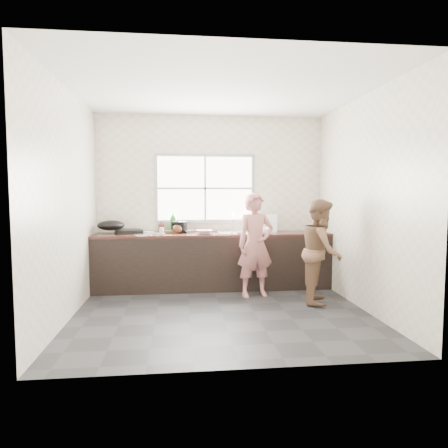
{
  "coord_description": "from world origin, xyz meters",
  "views": [
    {
      "loc": [
        -0.51,
        -4.81,
        1.49
      ],
      "look_at": [
        0.1,
        0.65,
        1.05
      ],
      "focal_mm": 32.0,
      "sensor_mm": 36.0,
      "label": 1
    }
  ],
  "objects": [
    {
      "name": "bottle_brown_short",
      "position": [
        -0.54,
        1.31,
        0.95
      ],
      "size": [
        0.18,
        0.18,
        0.18
      ],
      "primitive_type": "imported",
      "rotation": [
        0.0,
        0.0,
        -0.43
      ],
      "color": "#522B14",
      "rests_on": "countertop"
    },
    {
      "name": "wall_front",
      "position": [
        0.0,
        -1.6,
        1.35
      ],
      "size": [
        3.6,
        0.01,
        2.7
      ],
      "primitive_type": "cube",
      "color": "silver",
      "rests_on": "ground"
    },
    {
      "name": "black_pot",
      "position": [
        -0.52,
        1.39,
        0.95
      ],
      "size": [
        0.32,
        0.32,
        0.18
      ],
      "primitive_type": "cylinder",
      "rotation": [
        0.0,
        0.0,
        0.38
      ],
      "color": "black",
      "rests_on": "countertop"
    },
    {
      "name": "woman",
      "position": [
        0.56,
        0.74,
        0.69
      ],
      "size": [
        0.55,
        0.42,
        1.38
      ],
      "primitive_type": "imported",
      "rotation": [
        0.0,
        0.0,
        0.18
      ],
      "color": "tan",
      "rests_on": "floor"
    },
    {
      "name": "window_frame",
      "position": [
        -0.1,
        1.59,
        1.55
      ],
      "size": [
        1.6,
        0.05,
        1.1
      ],
      "primitive_type": "cube",
      "color": "#9EA0A5",
      "rests_on": "wall_back"
    },
    {
      "name": "sink",
      "position": [
        0.35,
        1.29,
        0.86
      ],
      "size": [
        0.55,
        0.45,
        0.02
      ],
      "primitive_type": "cube",
      "color": "silver",
      "rests_on": "countertop"
    },
    {
      "name": "faucet",
      "position": [
        0.35,
        1.49,
        1.01
      ],
      "size": [
        0.02,
        0.02,
        0.3
      ],
      "primitive_type": "cylinder",
      "color": "silver",
      "rests_on": "countertop"
    },
    {
      "name": "bottle_brown_tall",
      "position": [
        -0.79,
        1.5,
        0.95
      ],
      "size": [
        0.08,
        0.08,
        0.17
      ],
      "primitive_type": "imported",
      "rotation": [
        0.0,
        0.0,
        -0.03
      ],
      "color": "#4D1D13",
      "rests_on": "countertop"
    },
    {
      "name": "cabinet",
      "position": [
        0.0,
        1.29,
        0.41
      ],
      "size": [
        3.6,
        0.62,
        0.82
      ],
      "primitive_type": "cube",
      "color": "black",
      "rests_on": "floor"
    },
    {
      "name": "window_glazing",
      "position": [
        -0.1,
        1.57,
        1.55
      ],
      "size": [
        1.5,
        0.01,
        1.0
      ],
      "primitive_type": "cube",
      "color": "white",
      "rests_on": "window_frame"
    },
    {
      "name": "bowl_held",
      "position": [
        0.41,
        1.08,
        0.89
      ],
      "size": [
        0.18,
        0.18,
        0.06
      ],
      "primitive_type": "imported",
      "rotation": [
        0.0,
        0.0,
        -0.03
      ],
      "color": "silver",
      "rests_on": "countertop"
    },
    {
      "name": "ceiling",
      "position": [
        0.0,
        0.0,
        2.71
      ],
      "size": [
        3.6,
        3.2,
        0.01
      ],
      "primitive_type": "cube",
      "color": "silver",
      "rests_on": "wall_back"
    },
    {
      "name": "person_side",
      "position": [
        1.39,
        0.33,
        0.7
      ],
      "size": [
        0.73,
        0.82,
        1.4
      ],
      "primitive_type": "imported",
      "rotation": [
        0.0,
        0.0,
        1.21
      ],
      "color": "brown",
      "rests_on": "floor"
    },
    {
      "name": "floor",
      "position": [
        0.0,
        0.0,
        -0.01
      ],
      "size": [
        3.6,
        3.2,
        0.01
      ],
      "primitive_type": "cube",
      "color": "#28282B",
      "rests_on": "ground"
    },
    {
      "name": "dish_rack",
      "position": [
        0.81,
        1.33,
        1.01
      ],
      "size": [
        0.42,
        0.32,
        0.29
      ],
      "primitive_type": "cube",
      "rotation": [
        0.0,
        0.0,
        -0.13
      ],
      "color": "white",
      "rests_on": "countertop"
    },
    {
      "name": "wok",
      "position": [
        -1.53,
        1.27,
        1.0
      ],
      "size": [
        0.51,
        0.51,
        0.15
      ],
      "primitive_type": "ellipsoid",
      "rotation": [
        0.0,
        0.0,
        -0.36
      ],
      "color": "black",
      "rests_on": "burner"
    },
    {
      "name": "bowl_crabs",
      "position": [
        0.77,
        1.08,
        0.89
      ],
      "size": [
        0.21,
        0.21,
        0.06
      ],
      "primitive_type": "imported",
      "rotation": [
        0.0,
        0.0,
        0.22
      ],
      "color": "white",
      "rests_on": "countertop"
    },
    {
      "name": "plate_food",
      "position": [
        -1.0,
        1.48,
        0.87
      ],
      "size": [
        0.26,
        0.26,
        0.02
      ],
      "primitive_type": "cylinder",
      "rotation": [
        0.0,
        0.0,
        -0.34
      ],
      "color": "white",
      "rests_on": "countertop"
    },
    {
      "name": "burner",
      "position": [
        -1.3,
        1.45,
        0.89
      ],
      "size": [
        0.47,
        0.47,
        0.06
      ],
      "primitive_type": "cube",
      "rotation": [
        0.0,
        0.0,
        0.26
      ],
      "color": "black",
      "rests_on": "countertop"
    },
    {
      "name": "wall_left",
      "position": [
        -1.8,
        0.0,
        1.35
      ],
      "size": [
        0.01,
        3.2,
        2.7
      ],
      "primitive_type": "cube",
      "color": "beige",
      "rests_on": "ground"
    },
    {
      "name": "bottle_green",
      "position": [
        -0.62,
        1.52,
        1.03
      ],
      "size": [
        0.13,
        0.13,
        0.33
      ],
      "primitive_type": "imported",
      "rotation": [
        0.0,
        0.0,
        0.02
      ],
      "color": "#31822A",
      "rests_on": "countertop"
    },
    {
      "name": "glass_jar",
      "position": [
        -0.78,
        1.2,
        0.91
      ],
      "size": [
        0.07,
        0.07,
        0.1
      ],
      "primitive_type": "cylinder",
      "rotation": [
        0.0,
        0.0,
        0.02
      ],
      "color": "white",
      "rests_on": "countertop"
    },
    {
      "name": "countertop",
      "position": [
        0.0,
        1.29,
        0.84
      ],
      "size": [
        3.6,
        0.64,
        0.04
      ],
      "primitive_type": "cube",
      "color": "#321914",
      "rests_on": "cabinet"
    },
    {
      "name": "cleaver",
      "position": [
        -0.37,
        1.34,
        0.9
      ],
      "size": [
        0.19,
        0.18,
        0.01
      ],
      "primitive_type": "cube",
      "rotation": [
        0.0,
        0.0,
        0.7
      ],
      "color": "silver",
      "rests_on": "cutting_board"
    },
    {
      "name": "wall_back",
      "position": [
        0.0,
        1.6,
        1.35
      ],
      "size": [
        3.6,
        0.01,
        2.7
      ],
      "primitive_type": "cube",
      "color": "beige",
      "rests_on": "ground"
    },
    {
      "name": "pot_lid_left",
      "position": [
        -1.04,
        1.08,
        0.87
      ],
      "size": [
        0.29,
        0.29,
        0.01
      ],
      "primitive_type": "cylinder",
      "rotation": [
        0.0,
        0.0,
        0.04
      ],
      "color": "silver",
      "rests_on": "countertop"
    },
    {
      "name": "pot_lid_right",
      "position": [
        -0.82,
        1.28,
        0.87
      ],
      "size": [
        0.24,
        0.24,
        0.01
      ],
      "primitive_type": "cylinder",
      "rotation": [
        0.0,
        0.0,
        0.06
      ],
      "color": "silver",
      "rests_on": "countertop"
    },
    {
      "name": "wall_right",
      "position": [
        1.8,
        0.0,
        1.35
      ],
      "size": [
        0.01,
        3.2,
        2.7
      ],
      "primitive_type": "cube",
      "color": "silver",
      "rests_on": "ground"
    },
    {
      "name": "bowl_mince",
      "position": [
        -0.14,
        1.18,
        0.89
      ],
      "size": [
        0.28,
        0.28,
        0.06
      ],
      "primitive_type": "imported",
      "rotation": [
        0.0,
        0.0,
        0.17
      ],
      "color": "silver",
      "rests_on": "countertop"
    },
    {
      "name": "cutting_board",
      "position": [
        -0.6,
        1.46,
        0.88
      ],
      "size": [
        0.44,
        0.44,
        0.04
      ],
      "primitive_type": "cylinder",
      "rotation": [
        0.0,
        0.0,
        -0.13
      ],
      "color": "#2F2212",
      "rests_on": "countertop"
    }
  ]
}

